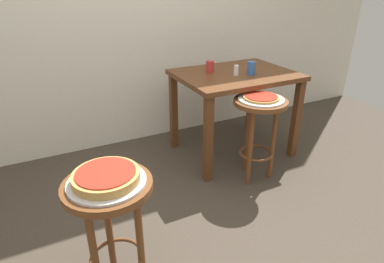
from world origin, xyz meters
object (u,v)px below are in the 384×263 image
cup_far_edge (210,66)px  stool_middle (259,121)px  cup_near_edge (251,68)px  pizza_foreground (106,176)px  condiment_shaker (236,70)px  stool_foreground (111,213)px  serving_plate_middle (261,99)px  pizza_middle (261,97)px  dining_table (235,86)px  serving_plate_foreground (107,182)px

cup_far_edge → stool_middle: bearing=-79.7°
cup_near_edge → pizza_foreground: bearing=-147.3°
cup_near_edge → condiment_shaker: (-0.13, 0.03, -0.01)m
pizza_foreground → condiment_shaker: condiment_shaker is taller
stool_foreground → stool_middle: same height
pizza_foreground → serving_plate_middle: 1.40m
stool_foreground → pizza_foreground: pizza_foreground is taller
pizza_middle → stool_foreground: bearing=-156.1°
serving_plate_middle → cup_far_edge: cup_far_edge is taller
cup_near_edge → stool_middle: bearing=-114.0°
dining_table → cup_far_edge: bearing=146.8°
stool_foreground → cup_far_edge: (1.17, 1.15, 0.30)m
stool_middle → dining_table: dining_table is taller
pizza_middle → cup_near_edge: 0.41m
serving_plate_foreground → pizza_middle: size_ratio=1.29×
stool_foreground → pizza_foreground: bearing=180.0°
pizza_middle → condiment_shaker: (0.03, 0.39, 0.11)m
pizza_foreground → cup_near_edge: cup_near_edge is taller
dining_table → pizza_middle: bearing=-99.6°
stool_foreground → stool_middle: (1.28, 0.57, 0.00)m
condiment_shaker → pizza_middle: bearing=-94.7°
serving_plate_foreground → cup_near_edge: cup_near_edge is taller
pizza_foreground → serving_plate_middle: pizza_foreground is taller
condiment_shaker → dining_table: bearing=57.9°
serving_plate_middle → condiment_shaker: bearing=85.3°
condiment_shaker → stool_middle: bearing=-94.7°
cup_far_edge → condiment_shaker: bearing=-54.3°
serving_plate_middle → cup_near_edge: bearing=66.0°
pizza_foreground → cup_near_edge: size_ratio=2.75×
serving_plate_middle → dining_table: size_ratio=0.35×
stool_foreground → dining_table: dining_table is taller
pizza_middle → condiment_shaker: bearing=85.3°
stool_middle → serving_plate_middle: (0.00, 0.00, 0.17)m
pizza_middle → dining_table: dining_table is taller
serving_plate_foreground → pizza_foreground: pizza_foreground is taller
serving_plate_foreground → condiment_shaker: condiment_shaker is taller
serving_plate_middle → stool_middle: bearing=-135.0°
stool_middle → condiment_shaker: 0.49m
cup_near_edge → dining_table: bearing=126.7°
pizza_foreground → serving_plate_foreground: bearing=-90.0°
pizza_foreground → stool_middle: pizza_foreground is taller
serving_plate_middle → serving_plate_foreground: bearing=-156.1°
stool_foreground → serving_plate_foreground: 0.17m
dining_table → serving_plate_foreground: bearing=-142.8°
serving_plate_foreground → pizza_foreground: (0.00, 0.00, 0.03)m
pizza_foreground → stool_foreground: bearing=0.0°
pizza_foreground → pizza_middle: size_ratio=1.10×
serving_plate_foreground → serving_plate_middle: same height
stool_middle → dining_table: size_ratio=0.68×
stool_middle → condiment_shaker: condiment_shaker is taller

